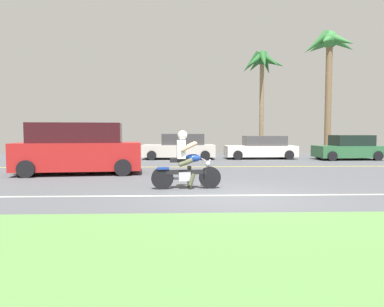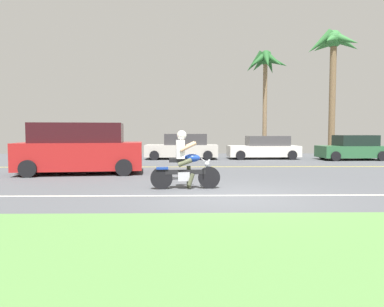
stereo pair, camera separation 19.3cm
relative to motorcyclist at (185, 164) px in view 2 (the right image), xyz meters
The scene contains 12 objects.
ground 2.31m from the motorcyclist, 57.41° to the left, with size 56.00×30.00×0.04m, color #4C4F54.
grass_median 5.43m from the motorcyclist, 77.37° to the right, with size 56.00×3.80×0.06m, color #548442.
lane_line_near 1.78m from the motorcyclist, 43.78° to the right, with size 50.40×0.12×0.01m, color silver.
lane_line_far 6.62m from the motorcyclist, 79.69° to the left, with size 50.40×0.12×0.01m, color yellow.
motorcyclist is the anchor object (origin of this frame).
suv_nearby 5.69m from the motorcyclist, 137.21° to the left, with size 5.09×2.68×2.01m.
parked_car_0 13.83m from the motorcyclist, 115.91° to the left, with size 4.43×2.00×1.69m.
parked_car_1 11.41m from the motorcyclist, 90.74° to the left, with size 4.40×2.02×1.54m.
parked_car_2 12.42m from the motorcyclist, 66.89° to the left, with size 4.34×1.95×1.41m.
parked_car_3 14.47m from the motorcyclist, 46.68° to the left, with size 3.86×2.06×1.47m.
palm_tree_0 15.83m from the motorcyclist, 68.64° to the left, with size 3.05×3.05×7.17m.
palm_tree_1 18.87m from the motorcyclist, 54.66° to the left, with size 3.95×3.80×8.79m.
Camera 2 is at (-1.16, -9.08, 1.66)m, focal length 33.11 mm.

